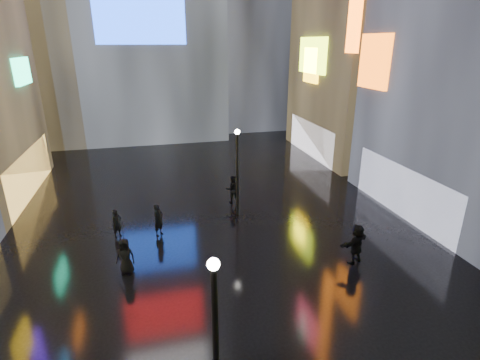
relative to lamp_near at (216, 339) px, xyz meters
name	(u,v)px	position (x,y,z in m)	size (l,w,h in m)	color
ground	(208,213)	(1.92, 13.27, -2.94)	(140.00, 140.00, 0.00)	black
tower_flank_left	(18,5)	(-12.08, 35.27, 10.06)	(10.00, 10.00, 26.00)	black
lamp_near	(216,339)	(0.00, 0.00, 0.00)	(0.30, 0.30, 5.20)	black
lamp_far	(237,168)	(3.60, 12.64, 0.00)	(0.30, 0.30, 5.20)	black
pedestrian_4	(125,256)	(-2.62, 7.97, -2.10)	(0.82, 0.54, 1.69)	black
pedestrian_5	(356,244)	(7.72, 6.30, -1.98)	(1.79, 0.57, 1.93)	black
pedestrian_6	(117,223)	(-3.19, 11.54, -2.18)	(0.56, 0.37, 1.54)	black
pedestrian_7	(232,189)	(3.72, 14.49, -2.05)	(0.87, 0.68, 1.79)	black
umbrella_2	(122,231)	(-2.62, 7.97, -0.84)	(0.92, 0.93, 0.84)	black
pedestrian_8	(159,220)	(-1.05, 11.21, -2.07)	(0.64, 0.42, 1.75)	black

